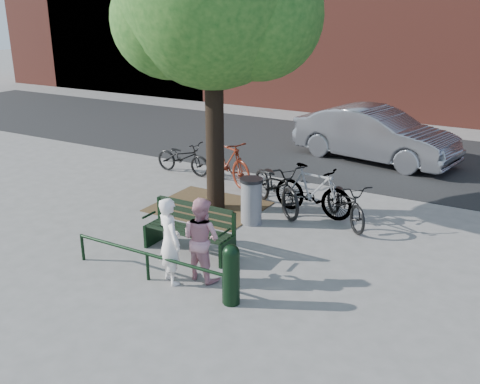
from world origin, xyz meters
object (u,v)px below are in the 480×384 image
Objects in this scene: litter_bin at (251,201)px; bicycle_c at (276,185)px; person_right at (201,239)px; person_left at (170,241)px; park_bench at (191,228)px; bollard at (231,272)px; parked_car at (375,135)px.

litter_bin is 1.00m from bicycle_c.
litter_bin is (-0.44, 2.54, -0.22)m from person_right.
person_left is 1.03× the size of person_right.
bicycle_c reaches higher than litter_bin.
litter_bin is 0.46× the size of bicycle_c.
person_right is 1.45× the size of litter_bin.
park_bench is 1.75× the size of bollard.
person_right is 0.30× the size of parked_car.
bollard is at bearing 158.34° from person_right.
park_bench is 1.17× the size of person_left.
park_bench is at bearing -43.45° from person_left.
bollard is (1.60, -1.22, 0.05)m from park_bench.
person_left is at bearing -174.11° from parked_car.
parked_car is at bearing -66.54° from person_left.
parked_car reaches higher than bollard.
person_right is 3.55m from bicycle_c.
park_bench is at bearing -38.71° from person_right.
bicycle_c is at bearing 106.77° from bollard.
bollard is at bearing -166.34° from parked_car.
person_left is 0.68× the size of bicycle_c.
litter_bin is (-0.07, 2.91, -0.24)m from person_left.
person_right is 1.45× the size of bollard.
park_bench is 1.21× the size of person_right.
person_left is 2.92m from litter_bin.
person_left is 0.52m from person_right.
person_left reaches higher than bollard.
parked_car is at bearing 29.35° from bicycle_c.
bicycle_c is at bearing -177.50° from parked_car.
bicycle_c is at bearing -62.08° from person_left.
person_left reaches higher than litter_bin.
bollard is 9.10m from parked_car.
person_right reaches higher than park_bench.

